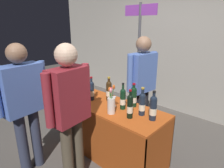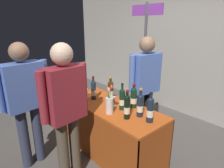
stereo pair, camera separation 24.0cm
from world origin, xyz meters
TOP-DOWN VIEW (x-y plane):
  - ground_plane at (0.00, 0.00)m, footprint 12.00×12.00m
  - back_partition at (0.00, 1.98)m, footprint 7.03×0.12m
  - tasting_table at (0.00, 0.00)m, footprint 1.46×0.60m
  - featured_wine_bottle at (0.43, 0.05)m, footprint 0.08×0.08m
  - display_bottle_0 at (-0.17, 0.13)m, footprint 0.08×0.08m
  - display_bottle_1 at (0.58, 0.03)m, footprint 0.08×0.08m
  - display_bottle_2 at (0.37, -0.10)m, footprint 0.07×0.07m
  - display_bottle_3 at (0.16, 0.03)m, footprint 0.07×0.07m
  - display_bottle_4 at (0.21, 0.18)m, footprint 0.08×0.08m
  - display_bottle_5 at (-0.35, -0.04)m, footprint 0.07×0.07m
  - wine_glass_near_vendor at (0.02, 0.01)m, footprint 0.07×0.07m
  - wine_glass_mid at (-0.49, -0.20)m, footprint 0.08×0.08m
  - wine_glass_near_taster at (-0.46, -0.10)m, footprint 0.07×0.07m
  - flower_vase at (0.14, -0.16)m, footprint 0.10×0.09m
  - vendor_presenter at (0.04, 0.60)m, footprint 0.25×0.58m
  - taster_foreground_right at (0.04, -0.67)m, footprint 0.25×0.56m
  - taster_foreground_left at (-0.54, -0.89)m, footprint 0.26×0.62m
  - booth_signpost at (-0.27, 0.94)m, footprint 0.59×0.04m

SIDE VIEW (x-z plane):
  - ground_plane at x=0.00m, z-range 0.00..0.00m
  - tasting_table at x=0.00m, z-range 0.13..0.85m
  - wine_glass_near_vendor at x=0.02m, z-range 0.75..0.88m
  - wine_glass_mid at x=-0.49m, z-range 0.75..0.88m
  - wine_glass_near_taster at x=-0.46m, z-range 0.75..0.89m
  - flower_vase at x=0.14m, z-range 0.66..1.03m
  - display_bottle_4 at x=0.21m, z-range 0.70..1.02m
  - display_bottle_3 at x=0.16m, z-range 0.69..1.03m
  - featured_wine_bottle at x=0.43m, z-range 0.69..1.03m
  - display_bottle_5 at x=-0.35m, z-range 0.70..1.03m
  - display_bottle_0 at x=-0.17m, z-range 0.70..1.03m
  - display_bottle_2 at x=0.37m, z-range 0.70..1.04m
  - display_bottle_1 at x=0.58m, z-range 0.70..1.04m
  - taster_foreground_left at x=-0.54m, z-range 0.15..1.71m
  - taster_foreground_right at x=0.04m, z-range 0.15..1.73m
  - vendor_presenter at x=0.04m, z-range 0.15..1.74m
  - booth_signpost at x=-0.27m, z-range 0.26..2.31m
  - back_partition at x=0.00m, z-range 0.00..2.87m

